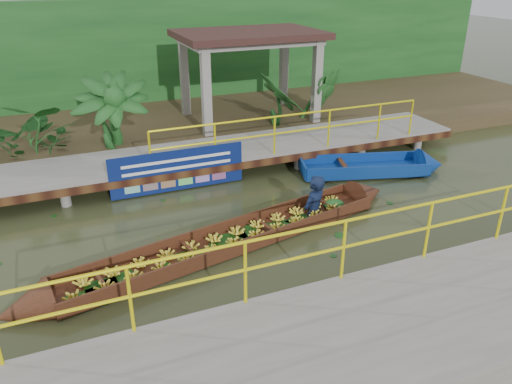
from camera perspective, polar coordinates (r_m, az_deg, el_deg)
name	(u,v)px	position (r m, az deg, el deg)	size (l,w,h in m)	color
ground	(228,234)	(10.37, -3.22, -4.83)	(80.00, 80.00, 0.00)	#2F381C
land_strip	(152,125)	(17.02, -11.82, 7.55)	(30.00, 8.00, 0.45)	#372E1B
far_dock	(184,158)	(13.16, -8.21, 3.88)	(16.00, 2.06, 1.66)	slate
near_dock	(394,338)	(7.57, 15.54, -15.81)	(18.00, 2.40, 1.73)	slate
pavilion	(249,44)	(16.14, -0.83, 16.58)	(4.40, 3.00, 3.00)	slate
foliage_backdrop	(133,58)	(19.02, -13.87, 14.66)	(30.00, 0.80, 4.00)	#154219
vendor_boat	(250,226)	(10.05, -0.67, -3.90)	(8.53, 2.59, 2.19)	#361B0E
moored_blue_boat	(397,167)	(13.82, 15.80, 2.79)	(3.95, 2.00, 0.91)	navy
blue_banner	(178,170)	(12.19, -8.90, 2.49)	(3.28, 0.04, 1.03)	navy
tropical_plants	(102,119)	(14.42, -17.22, 8.02)	(14.24, 1.24, 1.55)	#154219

